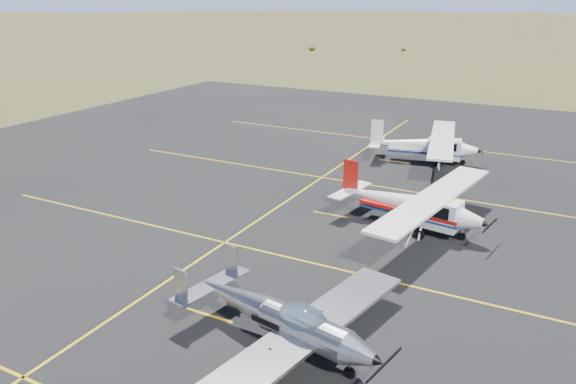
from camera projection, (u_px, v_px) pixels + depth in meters
The scene contains 5 objects.
ground at pixel (324, 292), 21.94m from camera, with size 1600.00×1600.00×0.00m, color #383D1C.
apron at pixel (382, 229), 27.77m from camera, with size 72.00×72.00×0.02m, color black.
aircraft_low_wing at pixel (284, 320), 18.17m from camera, with size 7.39×10.18×2.20m.
aircraft_cessna at pixel (411, 203), 27.53m from camera, with size 6.86×11.32×2.85m.
aircraft_plain at pixel (425, 145), 38.21m from camera, with size 6.78×10.84×2.74m.
Camera 1 is at (7.72, -17.78, 11.08)m, focal length 35.00 mm.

